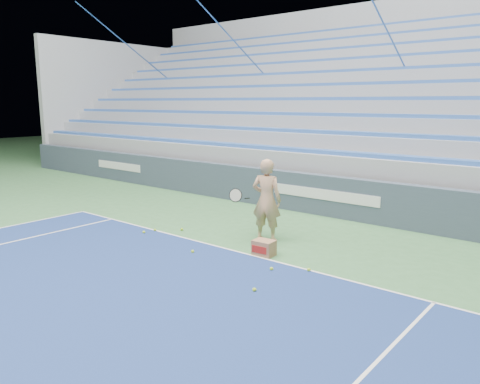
{
  "coord_description": "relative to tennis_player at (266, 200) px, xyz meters",
  "views": [
    {
      "loc": [
        6.07,
        4.77,
        3.05
      ],
      "look_at": [
        -0.16,
        12.38,
        1.15
      ],
      "focal_mm": 35.0,
      "sensor_mm": 36.0,
      "label": 1
    }
  ],
  "objects": [
    {
      "name": "tennis_ball_5",
      "position": [
        -2.53,
        -1.4,
        -0.89
      ],
      "size": [
        0.07,
        0.07,
        0.07
      ],
      "primitive_type": "sphere",
      "color": "#ACD52B",
      "rests_on": "ground"
    },
    {
      "name": "sponsor_barrier",
      "position": [
        -0.12,
        2.92,
        -0.37
      ],
      "size": [
        30.0,
        0.32,
        1.1
      ],
      "color": "#384555",
      "rests_on": "ground"
    },
    {
      "name": "tennis_ball_3",
      "position": [
        -0.62,
        -1.7,
        -0.89
      ],
      "size": [
        0.07,
        0.07,
        0.07
      ],
      "primitive_type": "sphere",
      "color": "#ACD52B",
      "rests_on": "ground"
    },
    {
      "name": "tennis_ball_1",
      "position": [
        -2.03,
        -0.66,
        -0.89
      ],
      "size": [
        0.07,
        0.07,
        0.07
      ],
      "primitive_type": "sphere",
      "color": "#ACD52B",
      "rests_on": "ground"
    },
    {
      "name": "tennis_ball_2",
      "position": [
        1.78,
        -1.11,
        -0.89
      ],
      "size": [
        0.07,
        0.07,
        0.07
      ],
      "primitive_type": "sphere",
      "color": "#ACD52B",
      "rests_on": "ground"
    },
    {
      "name": "tennis_ball_0",
      "position": [
        1.58,
        -2.47,
        -0.89
      ],
      "size": [
        0.07,
        0.07,
        0.07
      ],
      "primitive_type": "sphere",
      "color": "#ACD52B",
      "rests_on": "ground"
    },
    {
      "name": "tennis_player",
      "position": [
        0.0,
        0.0,
        0.0
      ],
      "size": [
        0.99,
        0.92,
        1.84
      ],
      "color": "tan",
      "rests_on": "ground"
    },
    {
      "name": "ball_box",
      "position": [
        0.6,
        -0.89,
        -0.76
      ],
      "size": [
        0.44,
        0.35,
        0.32
      ],
      "color": "#966A48",
      "rests_on": "ground"
    },
    {
      "name": "tennis_ball_6",
      "position": [
        -2.47,
        -1.11,
        -0.89
      ],
      "size": [
        0.07,
        0.07,
        0.07
      ],
      "primitive_type": "sphere",
      "color": "#ACD52B",
      "rests_on": "ground"
    },
    {
      "name": "bleachers",
      "position": [
        -0.12,
        8.64,
        1.44
      ],
      "size": [
        31.0,
        9.15,
        7.3
      ],
      "color": "#989AA1",
      "rests_on": "ground"
    },
    {
      "name": "tennis_ball_4",
      "position": [
        1.22,
        -1.5,
        -0.89
      ],
      "size": [
        0.07,
        0.07,
        0.07
      ],
      "primitive_type": "sphere",
      "color": "#ACD52B",
      "rests_on": "ground"
    }
  ]
}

